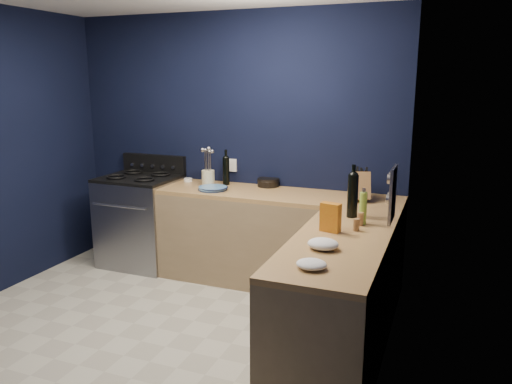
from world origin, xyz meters
The scene contains 26 objects.
floor centered at (0.00, 0.00, -0.01)m, with size 3.50×3.50×0.02m, color #AFAC9A.
wall_back centered at (0.00, 1.76, 1.30)m, with size 3.50×0.02×2.60m, color black.
wall_right centered at (1.76, 0.00, 1.30)m, with size 0.02×3.50×2.60m, color black.
cab_back centered at (0.60, 1.44, 0.43)m, with size 2.30×0.63×0.86m, color #89704F.
top_back centered at (0.60, 1.44, 0.88)m, with size 2.30×0.63×0.04m, color brown.
cab_right centered at (1.44, 0.29, 0.43)m, with size 0.63×1.67×0.86m, color #89704F.
top_right centered at (1.44, 0.29, 0.88)m, with size 0.63×1.67×0.04m, color brown.
gas_range centered at (-0.93, 1.42, 0.46)m, with size 0.76×0.66×0.92m, color gray.
oven_door centered at (-0.93, 1.10, 0.45)m, with size 0.59×0.02×0.42m, color black.
cooktop centered at (-0.93, 1.42, 0.94)m, with size 0.76×0.66×0.03m, color black.
backguard centered at (-0.93, 1.72, 1.04)m, with size 0.76×0.06×0.20m, color black.
spice_panel centered at (1.74, 0.55, 1.18)m, with size 0.02×0.28×0.38m, color gray.
wall_outlet centered at (0.00, 1.74, 1.08)m, with size 0.09×0.02×0.13m, color white.
plate_stack centered at (-0.03, 1.33, 0.92)m, with size 0.27×0.27×0.03m, color teal.
ramekin centered at (-0.45, 1.61, 0.92)m, with size 0.09×0.09×0.03m, color white.
utensil_crock centered at (-0.15, 1.48, 0.98)m, with size 0.13×0.13×0.16m, color beige.
wine_bottle_back centered at (-0.01, 1.60, 1.04)m, with size 0.07×0.07×0.28m, color black.
lemon_basket centered at (0.41, 1.69, 0.94)m, with size 0.22×0.22×0.08m, color black.
knife_block centered at (1.37, 1.45, 1.02)m, with size 0.13×0.22×0.24m, color brown.
wine_bottle_right centered at (1.40, 0.87, 1.07)m, with size 0.08×0.08×0.33m, color black.
oil_bottle centered at (1.51, 0.70, 1.02)m, with size 0.06×0.06×0.24m, color #87AC35.
spice_jar_near centered at (1.51, 0.66, 0.95)m, with size 0.05×0.05×0.10m, color olive.
spice_jar_far centered at (1.50, 0.52, 0.94)m, with size 0.04×0.04×0.09m, color olive.
crouton_bag centered at (1.33, 0.44, 1.00)m, with size 0.14×0.07×0.21m, color #AA170E.
towel_front centered at (1.38, 0.05, 0.93)m, with size 0.20×0.17×0.07m, color white.
towel_end centered at (1.40, -0.30, 0.93)m, with size 0.18×0.16×0.05m, color white.
Camera 1 is at (2.08, -2.91, 1.96)m, focal length 35.21 mm.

